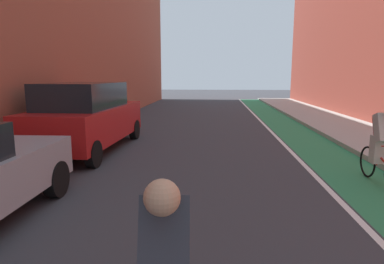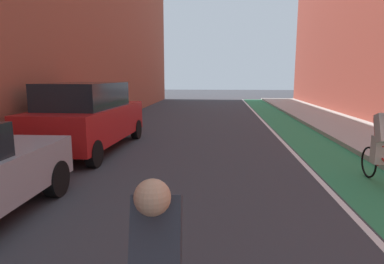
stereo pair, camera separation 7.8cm
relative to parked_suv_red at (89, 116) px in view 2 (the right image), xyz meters
name	(u,v)px [view 2 (the right image)]	position (x,y,z in m)	size (l,w,h in m)	color
ground_plane	(201,153)	(3.29, -0.06, -1.02)	(86.30, 86.30, 0.00)	#38383D
bike_lane_paint	(309,141)	(6.83, 1.94, -1.02)	(1.60, 39.23, 0.00)	#2D8451
lane_divider_stripe	(282,141)	(5.93, 1.94, -1.02)	(0.12, 39.23, 0.00)	white
sidewalk_right	(378,140)	(9.08, 1.94, -0.95)	(2.90, 39.23, 0.14)	#A8A59E
parked_suv_red	(89,116)	(0.00, 0.00, 0.00)	(2.07, 4.81, 1.98)	red
cyclist_trailing	(383,144)	(7.03, -2.59, -0.17)	(0.48, 1.73, 1.62)	black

